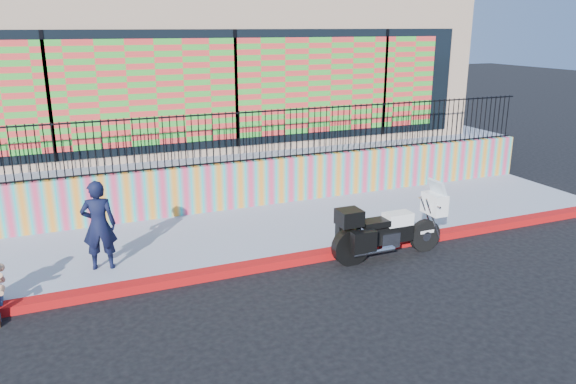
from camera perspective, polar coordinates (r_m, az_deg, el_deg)
ground at (r=10.82m, az=1.84°, el=-7.05°), size 90.00×90.00×0.00m
red_curb at (r=10.79m, az=1.84°, el=-6.69°), size 16.00×0.30×0.15m
sidewalk at (r=12.20m, az=-1.40°, el=-3.87°), size 16.00×3.00×0.15m
mural_wall at (r=13.43m, az=-3.92°, el=0.84°), size 16.00×0.20×1.10m
metal_fence at (r=13.17m, az=-4.02°, el=5.66°), size 15.80×0.04×1.20m
elevated_platform at (r=18.22m, az=-9.18°, el=4.61°), size 16.00×10.00×1.25m
storefront_building at (r=17.66m, az=-9.41°, el=12.83°), size 14.00×8.06×4.00m
police_motorcycle at (r=10.93m, az=10.07°, el=-3.63°), size 2.33×0.77×1.45m
police_officer at (r=10.41m, az=-18.67°, el=-3.22°), size 0.65×0.49×1.63m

